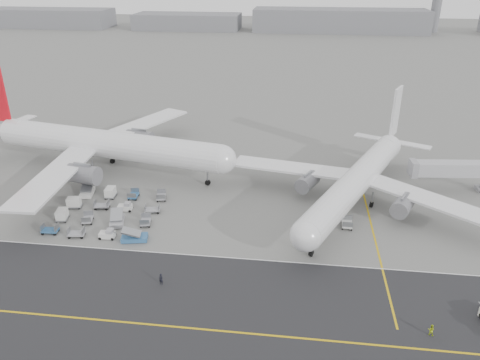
# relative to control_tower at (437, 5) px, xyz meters

# --- Properties ---
(ground) EXTENTS (700.00, 700.00, 0.00)m
(ground) POSITION_rel_control_tower_xyz_m (-100.00, -265.00, -16.25)
(ground) COLOR gray
(ground) RESTS_ON ground
(taxiway) EXTENTS (220.00, 59.00, 0.03)m
(taxiway) POSITION_rel_control_tower_xyz_m (-94.98, -282.98, -16.24)
(taxiway) COLOR #2B2B2D
(taxiway) RESTS_ON ground
(horizon_buildings) EXTENTS (520.00, 28.00, 28.00)m
(horizon_buildings) POSITION_rel_control_tower_xyz_m (-70.00, -5.00, -16.25)
(horizon_buildings) COLOR gray
(horizon_buildings) RESTS_ON ground
(control_tower) EXTENTS (7.00, 7.00, 31.25)m
(control_tower) POSITION_rel_control_tower_xyz_m (0.00, 0.00, 0.00)
(control_tower) COLOR gray
(control_tower) RESTS_ON ground
(airliner_a) EXTENTS (60.76, 59.52, 21.19)m
(airliner_a) POSITION_rel_control_tower_xyz_m (-125.15, -237.17, -10.15)
(airliner_a) COLOR white
(airliner_a) RESTS_ON ground
(airliner_b) EXTENTS (46.93, 48.10, 17.64)m
(airliner_b) POSITION_rel_control_tower_xyz_m (-72.02, -246.57, -11.17)
(airliner_b) COLOR white
(airliner_b) RESTS_ON ground
(jet_bridge) EXTENTS (16.81, 4.75, 6.29)m
(jet_bridge) POSITION_rel_control_tower_xyz_m (-53.10, -238.46, -11.87)
(jet_bridge) COLOR gray
(jet_bridge) RESTS_ON ground
(gse_cluster) EXTENTS (26.29, 25.60, 2.09)m
(gse_cluster) POSITION_rel_control_tower_xyz_m (-116.62, -256.83, -16.25)
(gse_cluster) COLOR #9C9CA1
(gse_cluster) RESTS_ON ground
(stray_dolly) EXTENTS (1.86, 2.88, 1.72)m
(stray_dolly) POSITION_rel_control_tower_xyz_m (-74.30, -255.50, -16.25)
(stray_dolly) COLOR silver
(stray_dolly) RESTS_ON ground
(ground_crew_a) EXTENTS (0.77, 0.64, 1.79)m
(ground_crew_a) POSITION_rel_control_tower_xyz_m (-101.68, -274.92, -15.36)
(ground_crew_a) COLOR black
(ground_crew_a) RESTS_ON ground
(ground_crew_b) EXTENTS (0.90, 0.80, 1.56)m
(ground_crew_b) POSITION_rel_control_tower_xyz_m (-66.19, -280.39, -15.47)
(ground_crew_b) COLOR #A8BE16
(ground_crew_b) RESTS_ON ground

